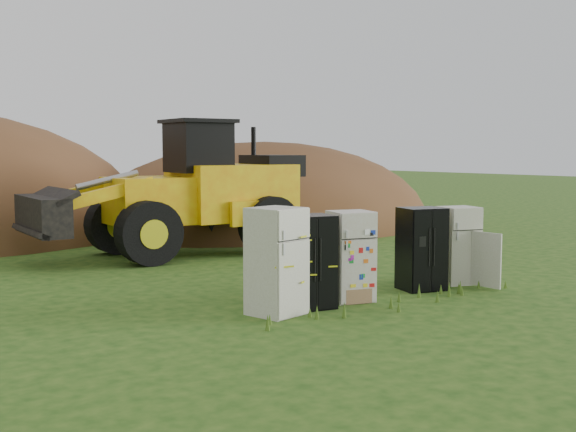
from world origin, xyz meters
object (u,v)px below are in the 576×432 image
fridge_leftmost (276,261)px  fridge_black_right (421,249)px  fridge_black_side (308,262)px  fridge_sticker (351,256)px  wheel_loader (167,188)px  fridge_open_door (458,245)px

fridge_leftmost → fridge_black_right: (3.62, 0.01, -0.09)m
fridge_black_side → fridge_sticker: size_ratio=0.99×
fridge_black_side → wheel_loader: 7.29m
fridge_sticker → wheel_loader: size_ratio=0.22×
fridge_sticker → wheel_loader: wheel_loader is taller
fridge_open_door → fridge_sticker: bearing=-163.6°
fridge_leftmost → fridge_sticker: size_ratio=1.09×
wheel_loader → fridge_leftmost: bearing=-99.4°
fridge_open_door → fridge_black_side: bearing=-163.2°
fridge_open_door → wheel_loader: 7.88m
fridge_sticker → fridge_open_door: fridge_sticker is taller
fridge_open_door → wheel_loader: size_ratio=0.22×
fridge_sticker → wheel_loader: bearing=106.9°
fridge_sticker → fridge_open_door: (2.99, -0.05, -0.03)m
fridge_leftmost → fridge_open_door: 4.77m
wheel_loader → fridge_sticker: bearing=-85.6°
fridge_black_right → fridge_sticker: bearing=-166.3°
fridge_leftmost → fridge_open_door: size_ratio=1.13×
fridge_black_right → fridge_leftmost: bearing=-163.9°
wheel_loader → fridge_open_door: bearing=-63.1°
fridge_black_right → fridge_open_door: fridge_black_right is taller
fridge_black_side → wheel_loader: bearing=94.0°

